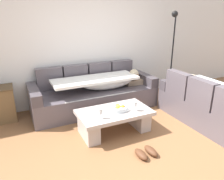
{
  "coord_description": "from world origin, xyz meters",
  "views": [
    {
      "loc": [
        -1.6,
        -2.35,
        1.9
      ],
      "look_at": [
        0.04,
        1.09,
        0.55
      ],
      "focal_mm": 34.93,
      "sensor_mm": 36.0,
      "label": 1
    }
  ],
  "objects": [
    {
      "name": "wine_glass_near_right",
      "position": [
        0.14,
        0.44,
        0.5
      ],
      "size": [
        0.07,
        0.07,
        0.17
      ],
      "color": "silver",
      "rests_on": "coffee_table"
    },
    {
      "name": "ground_plane",
      "position": [
        0.0,
        0.0,
        0.0
      ],
      "size": [
        14.0,
        14.0,
        0.0
      ],
      "primitive_type": "plane",
      "color": "#8E5E3A"
    },
    {
      "name": "open_magazine",
      "position": [
        0.09,
        0.59,
        0.39
      ],
      "size": [
        0.33,
        0.28,
        0.01
      ],
      "primitive_type": "cube",
      "rotation": [
        0.0,
        0.0,
        0.27
      ],
      "color": "white",
      "rests_on": "coffee_table"
    },
    {
      "name": "coffee_table",
      "position": [
        -0.16,
        0.58,
        0.24
      ],
      "size": [
        1.2,
        0.68,
        0.38
      ],
      "color": "#BDB1AB",
      "rests_on": "ground_plane"
    },
    {
      "name": "wine_glass_near_left",
      "position": [
        -0.47,
        0.42,
        0.5
      ],
      "size": [
        0.07,
        0.07,
        0.17
      ],
      "color": "silver",
      "rests_on": "coffee_table"
    },
    {
      "name": "floor_lamp",
      "position": [
        1.91,
        1.7,
        1.12
      ],
      "size": [
        0.33,
        0.31,
        1.95
      ],
      "color": "black",
      "rests_on": "ground_plane"
    },
    {
      "name": "couch_near_window",
      "position": [
        1.54,
        0.07,
        0.34
      ],
      "size": [
        0.92,
        2.03,
        0.88
      ],
      "rotation": [
        0.0,
        0.0,
        1.57
      ],
      "color": "#5A5259",
      "rests_on": "ground_plane"
    },
    {
      "name": "couch_along_wall",
      "position": [
        -0.07,
        1.63,
        0.33
      ],
      "size": [
        2.53,
        0.92,
        0.88
      ],
      "color": "#5A5259",
      "rests_on": "ground_plane"
    },
    {
      "name": "back_wall",
      "position": [
        0.0,
        2.15,
        1.35
      ],
      "size": [
        9.0,
        0.1,
        2.7
      ],
      "primitive_type": "cube",
      "color": "white",
      "rests_on": "ground_plane"
    },
    {
      "name": "fruit_bowl",
      "position": [
        -0.09,
        0.57,
        0.42
      ],
      "size": [
        0.28,
        0.28,
        0.1
      ],
      "color": "silver",
      "rests_on": "coffee_table"
    },
    {
      "name": "pair_of_shoes",
      "position": [
        -0.05,
        -0.21,
        0.04
      ],
      "size": [
        0.29,
        0.28,
        0.09
      ],
      "color": "#59331E",
      "rests_on": "ground_plane"
    }
  ]
}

